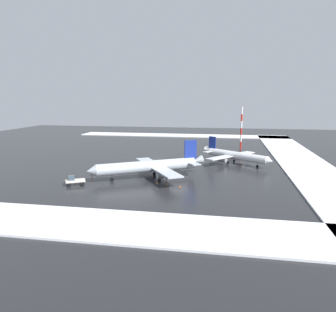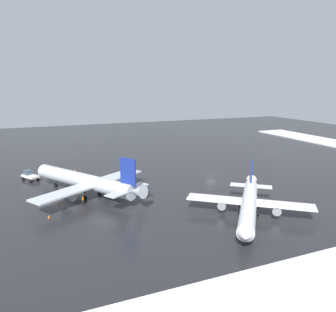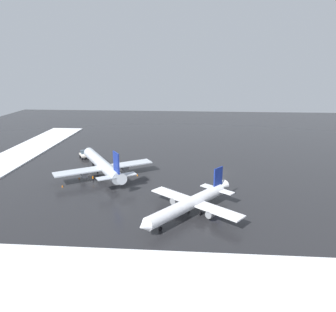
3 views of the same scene
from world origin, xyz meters
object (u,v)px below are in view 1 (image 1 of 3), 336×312
Objects in this scene: pushback_tug at (74,180)px; ground_crew_mid_apron at (92,172)px; antenna_mast at (241,128)px; traffic_cone_wingtip_side at (180,186)px; ground_crew_near_tug at (167,176)px; airplane_foreground_jet at (235,155)px; traffic_cone_mid_line at (157,183)px; traffic_cone_near_nose at (156,169)px; airplane_far_rear at (150,166)px.

ground_crew_mid_apron is (10.59, -0.02, -0.31)m from pushback_tug.
antenna_mast is 67.77m from traffic_cone_wingtip_side.
antenna_mast is (58.67, -20.94, 7.78)m from ground_crew_near_tug.
airplane_foreground_jet reaches higher than traffic_cone_mid_line.
pushback_tug is 25.87m from traffic_cone_near_nose.
pushback_tug is 25.96m from traffic_cone_wingtip_side.
airplane_far_rear is 33.28m from airplane_foreground_jet.
airplane_far_rear is 52.47× the size of traffic_cone_near_nose.
traffic_cone_mid_line is 1.00× the size of traffic_cone_wingtip_side.
antenna_mast is at bearing 123.36° from airplane_foreground_jet.
airplane_far_rear is 12.55m from traffic_cone_wingtip_side.
pushback_tug reaches higher than ground_crew_near_tug.
airplane_foreground_jet reaches higher than traffic_cone_wingtip_side.
airplane_foreground_jet is 35.88m from traffic_cone_mid_line.
airplane_far_rear is 1.65× the size of antenna_mast.
traffic_cone_wingtip_side is at bearing 107.49° from airplane_far_rear.
antenna_mast is 31.81× the size of traffic_cone_wingtip_side.
airplane_foreground_jet reaches higher than ground_crew_mid_apron.
airplane_far_rear is 16.61m from ground_crew_mid_apron.
traffic_cone_wingtip_side is at bearing 156.02° from pushback_tug.
traffic_cone_near_nose is at bearing 29.50° from traffic_cone_wingtip_side.
ground_crew_near_tug is at bearing 34.64° from traffic_cone_wingtip_side.
ground_crew_near_tug reaches higher than traffic_cone_near_nose.
airplane_foreground_jet is 13.14× the size of ground_crew_mid_apron.
pushback_tug reaches higher than ground_crew_mid_apron.
traffic_cone_near_nose is (-14.72, 23.36, -2.37)m from airplane_foreground_jet.
traffic_cone_near_nose is 1.00× the size of traffic_cone_wingtip_side.
ground_crew_near_tug is 1.00× the size of ground_crew_mid_apron.
traffic_cone_near_nose is 20.04m from traffic_cone_wingtip_side.
airplane_far_rear reaches higher than ground_crew_near_tug.
traffic_cone_near_nose is (-47.76, 26.29, -8.47)m from antenna_mast.
ground_crew_mid_apron is 26.89m from traffic_cone_wingtip_side.
antenna_mast reaches higher than traffic_cone_mid_line.
antenna_mast is (33.05, -2.93, 6.11)m from airplane_foreground_jet.
antenna_mast reaches higher than ground_crew_near_tug.
ground_crew_near_tug is at bearing -86.68° from airplane_foreground_jet.
antenna_mast is 31.81× the size of traffic_cone_mid_line.
traffic_cone_near_nose is (9.53, 0.57, -2.91)m from airplane_far_rear.
antenna_mast reaches higher than airplane_far_rear.
ground_crew_near_tug is 4.67m from traffic_cone_mid_line.
pushback_tug reaches higher than traffic_cone_wingtip_side.
pushback_tug is at bearing 96.48° from traffic_cone_wingtip_side.
traffic_cone_mid_line is at bearing 87.00° from airplane_far_rear.
airplane_foreground_jet is 27.71m from traffic_cone_near_nose.
traffic_cone_mid_line is at bearing 106.17° from ground_crew_near_tug.
ground_crew_mid_apron is 71.78m from antenna_mast.
airplane_foreground_jet is at bearing -168.68° from pushback_tug.
ground_crew_near_tug is (9.47, -21.26, -0.31)m from pushback_tug.
airplane_far_rear is 63.05m from antenna_mast.
ground_crew_mid_apron is at bearing 33.51° from ground_crew_near_tug.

